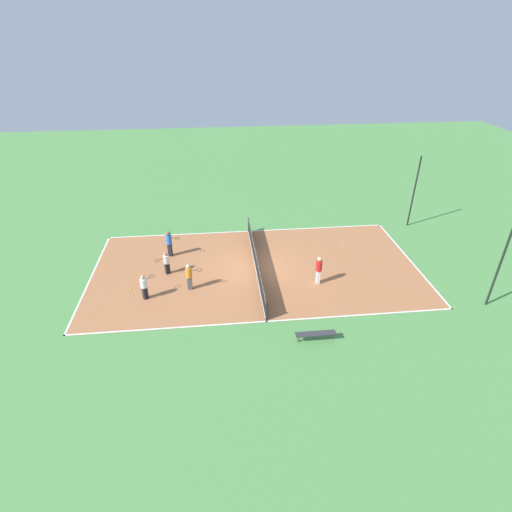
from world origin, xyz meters
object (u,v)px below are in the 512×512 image
Objects in this scene: tennis_ball_near_net at (285,257)px; fence_post_back_left at (414,192)px; player_near_blue at (169,242)px; player_near_white at (144,285)px; player_center_orange at (189,275)px; tennis_ball_right_alley at (131,289)px; tennis_ball_far_baseline at (343,244)px; bench at (316,334)px; tennis_net at (256,261)px; player_far_white at (166,262)px; tennis_ball_left_sideline at (212,278)px; fence_post_back_right at (501,263)px; player_coach_red at (319,268)px.

fence_post_back_left is at bearing 111.03° from tennis_ball_near_net.
player_near_blue is 4.74m from player_near_white.
player_near_white is 2.51m from player_center_orange.
tennis_ball_right_alley is (-0.32, -3.40, -0.91)m from player_center_orange.
fence_post_back_left is (-2.85, 17.49, 1.60)m from player_near_blue.
tennis_ball_far_baseline is at bearing 24.80° from player_center_orange.
tennis_ball_near_net is (-7.93, -0.15, -0.34)m from bench.
fence_post_back_left is at bearing 112.40° from tennis_net.
tennis_ball_far_baseline is at bearing 19.18° from player_near_blue.
player_far_white is 21.49× the size of tennis_ball_near_net.
fence_post_back_left reaches higher than player_far_white.
fence_post_back_left reaches higher than player_center_orange.
player_near_white is 4.09m from tennis_ball_left_sideline.
tennis_ball_right_alley is at bearing -100.06° from fence_post_back_right.
fence_post_back_right is (-1.85, 9.93, 2.26)m from bench.
bench is 7.70m from tennis_ball_left_sideline.
player_near_blue is at bearing -124.90° from player_far_white.
player_coach_red is at bearing 59.27° from tennis_net.
player_center_orange is at bearing -66.99° from fence_post_back_left.
fence_post_back_right is (9.96, 0.00, 0.00)m from fence_post_back_left.
fence_post_back_right reaches higher than player_center_orange.
fence_post_back_left is at bearing -24.18° from player_near_white.
player_coach_red is 6.34m from tennis_ball_left_sideline.
tennis_ball_near_net is at bearing -121.12° from fence_post_back_right.
tennis_net is 5.25× the size of bench.
player_near_blue is 1.21× the size of player_far_white.
bench is (6.82, 2.15, -0.17)m from tennis_net.
tennis_ball_far_baseline is at bearing 111.01° from tennis_net.
tennis_net is at bearing 107.50° from bench.
bench is 7.94m from tennis_ball_near_net.
fence_post_back_right is at bearing 0.00° from fence_post_back_left.
tennis_ball_far_baseline is (-2.46, 11.77, -0.79)m from player_far_white.
bench is at bearing 39.46° from tennis_ball_left_sideline.
player_far_white is (2.15, -0.02, -0.20)m from player_near_blue.
fence_post_back_right is (2.94, 8.66, 1.61)m from player_coach_red.
fence_post_back_left reaches higher than player_near_white.
player_near_white is 9.18m from tennis_ball_near_net.
player_coach_red is 3.58m from tennis_ball_near_net.
player_center_orange reaches higher than tennis_ball_left_sideline.
player_coach_red is (2.01, 8.85, 0.19)m from player_far_white.
tennis_net is 4.41m from player_center_orange.
bench reaches higher than tennis_ball_right_alley.
player_center_orange is 24.16× the size of tennis_ball_near_net.
player_far_white is 0.89× the size of player_center_orange.
player_near_blue is (-2.13, -5.41, 0.48)m from tennis_net.
tennis_ball_right_alley is (3.66, -1.98, -0.99)m from player_near_blue.
fence_post_back_right reaches higher than player_near_white.
bench is at bearing -24.34° from tennis_ball_far_baseline.
tennis_net is 5.80× the size of player_near_blue.
tennis_ball_left_sideline is (0.86, 2.69, -0.79)m from player_far_white.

